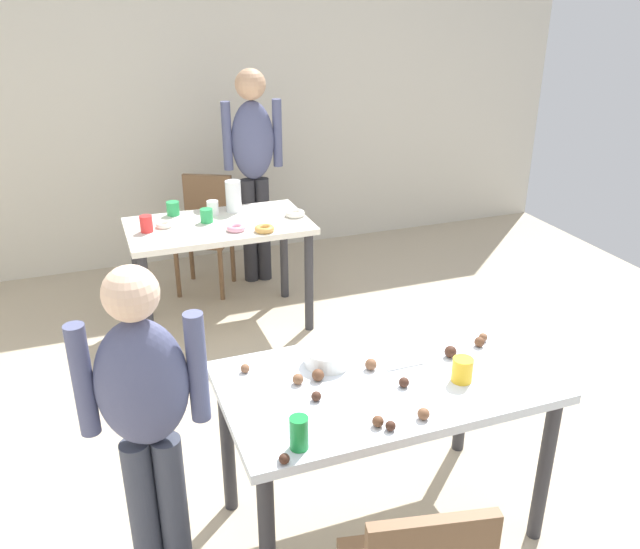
{
  "coord_description": "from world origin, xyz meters",
  "views": [
    {
      "loc": [
        -1.11,
        -2.27,
        2.21
      ],
      "look_at": [
        -0.08,
        0.49,
        0.9
      ],
      "focal_mm": 37.02,
      "sensor_mm": 36.0,
      "label": 1
    }
  ],
  "objects_px": {
    "dining_table_near": "(384,398)",
    "person_girl_near": "(146,414)",
    "dining_table_far": "(219,239)",
    "person_adult_far": "(253,157)",
    "soda_can": "(299,433)",
    "pitcher_far": "(233,196)",
    "mixing_bowl": "(328,356)",
    "chair_far_table": "(206,226)"
  },
  "relations": [
    {
      "from": "dining_table_near",
      "to": "person_girl_near",
      "type": "distance_m",
      "value": 0.95
    },
    {
      "from": "dining_table_far",
      "to": "person_adult_far",
      "type": "xyz_separation_m",
      "value": [
        0.43,
        0.66,
        0.36
      ]
    },
    {
      "from": "person_girl_near",
      "to": "soda_can",
      "type": "xyz_separation_m",
      "value": [
        0.47,
        -0.28,
        -0.01
      ]
    },
    {
      "from": "soda_can",
      "to": "pitcher_far",
      "type": "height_order",
      "value": "pitcher_far"
    },
    {
      "from": "person_adult_far",
      "to": "mixing_bowl",
      "type": "height_order",
      "value": "person_adult_far"
    },
    {
      "from": "chair_far_table",
      "to": "person_adult_far",
      "type": "distance_m",
      "value": 0.64
    },
    {
      "from": "person_girl_near",
      "to": "mixing_bowl",
      "type": "relative_size",
      "value": 7.1
    },
    {
      "from": "dining_table_near",
      "to": "dining_table_far",
      "type": "xyz_separation_m",
      "value": [
        -0.23,
        2.07,
        -0.01
      ]
    },
    {
      "from": "chair_far_table",
      "to": "mixing_bowl",
      "type": "height_order",
      "value": "chair_far_table"
    },
    {
      "from": "dining_table_far",
      "to": "person_girl_near",
      "type": "height_order",
      "value": "person_girl_near"
    },
    {
      "from": "pitcher_far",
      "to": "person_adult_far",
      "type": "bearing_deg",
      "value": 59.1
    },
    {
      "from": "chair_far_table",
      "to": "person_adult_far",
      "type": "bearing_deg",
      "value": -3.51
    },
    {
      "from": "chair_far_table",
      "to": "pitcher_far",
      "type": "relative_size",
      "value": 4.03
    },
    {
      "from": "person_adult_far",
      "to": "mixing_bowl",
      "type": "relative_size",
      "value": 8.47
    },
    {
      "from": "pitcher_far",
      "to": "person_girl_near",
      "type": "bearing_deg",
      "value": -110.74
    },
    {
      "from": "dining_table_far",
      "to": "pitcher_far",
      "type": "height_order",
      "value": "pitcher_far"
    },
    {
      "from": "person_girl_near",
      "to": "dining_table_far",
      "type": "bearing_deg",
      "value": 71.17
    },
    {
      "from": "dining_table_far",
      "to": "person_adult_far",
      "type": "distance_m",
      "value": 0.87
    },
    {
      "from": "chair_far_table",
      "to": "person_girl_near",
      "type": "xyz_separation_m",
      "value": [
        -0.75,
        -2.77,
        0.32
      ]
    },
    {
      "from": "person_girl_near",
      "to": "pitcher_far",
      "type": "relative_size",
      "value": 6.4
    },
    {
      "from": "person_girl_near",
      "to": "soda_can",
      "type": "height_order",
      "value": "person_girl_near"
    },
    {
      "from": "person_girl_near",
      "to": "mixing_bowl",
      "type": "distance_m",
      "value": 0.79
    },
    {
      "from": "mixing_bowl",
      "to": "person_girl_near",
      "type": "bearing_deg",
      "value": -165.68
    },
    {
      "from": "dining_table_near",
      "to": "soda_can",
      "type": "bearing_deg",
      "value": -147.9
    },
    {
      "from": "person_adult_far",
      "to": "pitcher_far",
      "type": "bearing_deg",
      "value": -120.9
    },
    {
      "from": "soda_can",
      "to": "mixing_bowl",
      "type": "bearing_deg",
      "value": 58.76
    },
    {
      "from": "chair_far_table",
      "to": "soda_can",
      "type": "height_order",
      "value": "soda_can"
    },
    {
      "from": "dining_table_near",
      "to": "mixing_bowl",
      "type": "height_order",
      "value": "mixing_bowl"
    },
    {
      "from": "dining_table_near",
      "to": "person_girl_near",
      "type": "bearing_deg",
      "value": -179.28
    },
    {
      "from": "mixing_bowl",
      "to": "soda_can",
      "type": "xyz_separation_m",
      "value": [
        -0.29,
        -0.47,
        0.03
      ]
    },
    {
      "from": "mixing_bowl",
      "to": "pitcher_far",
      "type": "relative_size",
      "value": 0.9
    },
    {
      "from": "chair_far_table",
      "to": "pitcher_far",
      "type": "height_order",
      "value": "pitcher_far"
    },
    {
      "from": "dining_table_near",
      "to": "dining_table_far",
      "type": "distance_m",
      "value": 2.09
    },
    {
      "from": "pitcher_far",
      "to": "dining_table_far",
      "type": "bearing_deg",
      "value": -126.93
    },
    {
      "from": "chair_far_table",
      "to": "mixing_bowl",
      "type": "xyz_separation_m",
      "value": [
        0.01,
        -2.58,
        0.29
      ]
    },
    {
      "from": "dining_table_near",
      "to": "mixing_bowl",
      "type": "xyz_separation_m",
      "value": [
        -0.18,
        0.18,
        0.13
      ]
    },
    {
      "from": "chair_far_table",
      "to": "pitcher_far",
      "type": "xyz_separation_m",
      "value": [
        0.12,
        -0.48,
        0.36
      ]
    },
    {
      "from": "dining_table_far",
      "to": "pitcher_far",
      "type": "xyz_separation_m",
      "value": [
        0.16,
        0.21,
        0.22
      ]
    },
    {
      "from": "mixing_bowl",
      "to": "chair_far_table",
      "type": "bearing_deg",
      "value": 90.23
    },
    {
      "from": "dining_table_far",
      "to": "pitcher_far",
      "type": "relative_size",
      "value": 5.5
    },
    {
      "from": "chair_far_table",
      "to": "soda_can",
      "type": "xyz_separation_m",
      "value": [
        -0.28,
        -3.05,
        0.31
      ]
    },
    {
      "from": "person_girl_near",
      "to": "person_adult_far",
      "type": "height_order",
      "value": "person_adult_far"
    }
  ]
}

